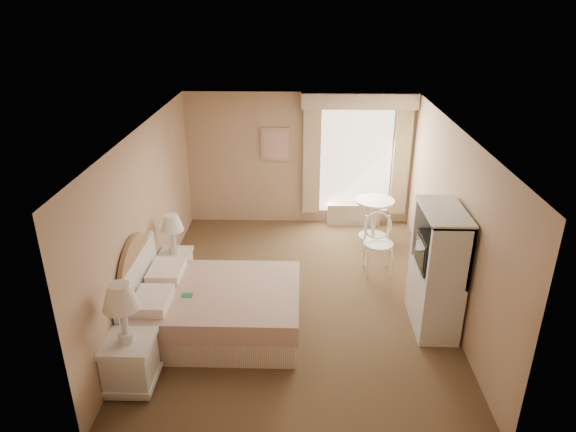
{
  "coord_description": "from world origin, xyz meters",
  "views": [
    {
      "loc": [
        0.04,
        -6.44,
        4.12
      ],
      "look_at": [
        -0.14,
        0.3,
        1.17
      ],
      "focal_mm": 32.0,
      "sensor_mm": 36.0,
      "label": 1
    }
  ],
  "objects_px": {
    "nightstand_far": "(175,259)",
    "armoire": "(436,279)",
    "round_table": "(374,212)",
    "nightstand_near": "(128,351)",
    "cafe_chair": "(378,238)",
    "bed": "(211,307)"
  },
  "relations": [
    {
      "from": "nightstand_near",
      "to": "cafe_chair",
      "type": "bearing_deg",
      "value": 41.85
    },
    {
      "from": "nightstand_far",
      "to": "round_table",
      "type": "height_order",
      "value": "nightstand_far"
    },
    {
      "from": "cafe_chair",
      "to": "armoire",
      "type": "relative_size",
      "value": 0.58
    },
    {
      "from": "nightstand_near",
      "to": "nightstand_far",
      "type": "bearing_deg",
      "value": 90.0
    },
    {
      "from": "cafe_chair",
      "to": "round_table",
      "type": "bearing_deg",
      "value": 82.26
    },
    {
      "from": "nightstand_far",
      "to": "cafe_chair",
      "type": "height_order",
      "value": "nightstand_far"
    },
    {
      "from": "nightstand_near",
      "to": "nightstand_far",
      "type": "xyz_separation_m",
      "value": [
        0.0,
        2.23,
        -0.07
      ]
    },
    {
      "from": "nightstand_near",
      "to": "round_table",
      "type": "bearing_deg",
      "value": 51.21
    },
    {
      "from": "armoire",
      "to": "cafe_chair",
      "type": "bearing_deg",
      "value": 110.65
    },
    {
      "from": "round_table",
      "to": "cafe_chair",
      "type": "relative_size",
      "value": 0.75
    },
    {
      "from": "cafe_chair",
      "to": "nightstand_near",
      "type": "bearing_deg",
      "value": -141.12
    },
    {
      "from": "bed",
      "to": "round_table",
      "type": "xyz_separation_m",
      "value": [
        2.48,
        2.88,
        0.14
      ]
    },
    {
      "from": "bed",
      "to": "cafe_chair",
      "type": "distance_m",
      "value": 2.92
    },
    {
      "from": "bed",
      "to": "armoire",
      "type": "bearing_deg",
      "value": 3.98
    },
    {
      "from": "round_table",
      "to": "cafe_chair",
      "type": "height_order",
      "value": "cafe_chair"
    },
    {
      "from": "nightstand_near",
      "to": "armoire",
      "type": "distance_m",
      "value": 3.88
    },
    {
      "from": "cafe_chair",
      "to": "nightstand_far",
      "type": "bearing_deg",
      "value": -172.99
    },
    {
      "from": "nightstand_far",
      "to": "armoire",
      "type": "xyz_separation_m",
      "value": [
        3.65,
        -0.92,
        0.26
      ]
    },
    {
      "from": "armoire",
      "to": "nightstand_near",
      "type": "bearing_deg",
      "value": -160.32
    },
    {
      "from": "round_table",
      "to": "nightstand_far",
      "type": "bearing_deg",
      "value": -151.31
    },
    {
      "from": "nightstand_near",
      "to": "armoire",
      "type": "height_order",
      "value": "armoire"
    },
    {
      "from": "round_table",
      "to": "armoire",
      "type": "bearing_deg",
      "value": -80.39
    }
  ]
}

